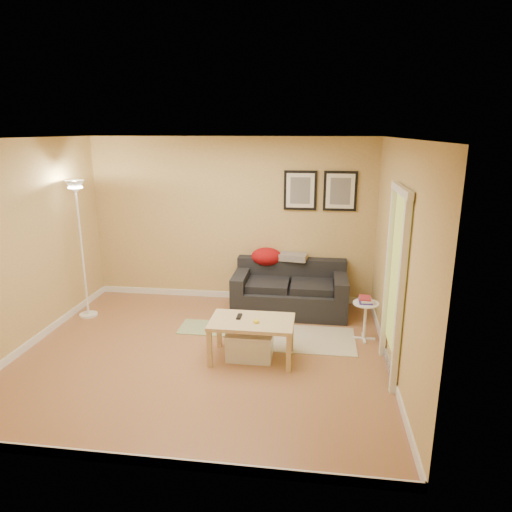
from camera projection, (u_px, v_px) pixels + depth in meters
The scene contains 25 objects.
floor at pixel (203, 354), 5.69m from camera, with size 4.50×4.50×0.00m, color #995D41.
ceiling at pixel (196, 138), 5.00m from camera, with size 4.50×4.50×0.00m, color white.
wall_back at pixel (231, 221), 7.26m from camera, with size 4.50×4.50×0.00m, color tan.
wall_front at pixel (133, 321), 3.44m from camera, with size 4.50×4.50×0.00m, color tan.
wall_left at pixel (22, 247), 5.64m from camera, with size 4.00×4.00×0.00m, color tan.
wall_right at pixel (398, 260), 5.06m from camera, with size 4.00×4.00×0.00m, color tan.
baseboard_back at pixel (232, 295), 7.58m from camera, with size 4.50×0.02×0.10m, color white.
baseboard_front at pixel (144, 461), 3.78m from camera, with size 4.50×0.02×0.10m, color white.
baseboard_left at pixel (36, 339), 5.97m from camera, with size 0.02×4.00×0.10m, color white.
baseboard_right at pixel (388, 362), 5.39m from camera, with size 0.02×4.00×0.10m, color white.
sofa at pixel (290, 288), 6.93m from camera, with size 1.70×0.90×0.75m, color black, non-canonical shape.
red_throw at pixel (267, 257), 7.17m from camera, with size 0.48×0.36×0.28m, color #9D0E13, non-canonical shape.
plaid_throw at pixel (293, 257), 7.12m from camera, with size 0.42×0.26×0.10m, color tan, non-canonical shape.
framed_print_left at pixel (300, 190), 6.96m from camera, with size 0.50×0.04×0.60m, color black, non-canonical shape.
framed_print_right at pixel (340, 191), 6.89m from camera, with size 0.50×0.04×0.60m, color black, non-canonical shape.
area_rug at pixel (308, 339), 6.07m from camera, with size 1.25×0.85×0.01m, color beige.
green_runner at pixel (205, 328), 6.43m from camera, with size 0.70×0.50×0.01m, color #668C4C.
coffee_table at pixel (252, 339), 5.51m from camera, with size 1.00×0.61×0.50m, color tan, non-canonical shape.
remote_control at pixel (239, 316), 5.53m from camera, with size 0.05×0.16×0.02m, color black.
tape_roll at pixel (256, 322), 5.37m from camera, with size 0.07×0.07×0.03m, color yellow.
storage_bin at pixel (250, 344), 5.56m from camera, with size 0.56×0.41×0.35m, color white, non-canonical shape.
side_table at pixel (365, 321), 6.02m from camera, with size 0.34×0.34×0.52m, color white, non-canonical shape.
book_stack at pixel (365, 300), 5.96m from camera, with size 0.17×0.22×0.07m, color #3D2E8B, non-canonical shape.
floor_lamp at pixel (82, 254), 6.60m from camera, with size 0.26×0.26×2.03m, color white, non-canonical shape.
doorway at pixel (393, 288), 4.99m from camera, with size 0.12×1.01×2.13m, color white, non-canonical shape.
Camera 1 is at (1.34, -5.03, 2.69)m, focal length 32.10 mm.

